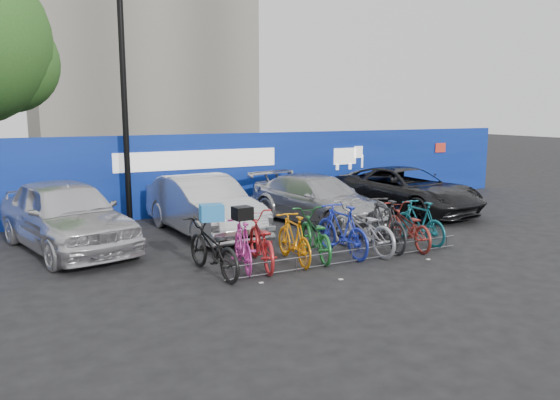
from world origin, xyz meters
TOP-DOWN VIEW (x-y plane):
  - ground at (0.00, 0.00)m, footprint 100.00×100.00m
  - hoarding at (0.01, 6.00)m, footprint 22.00×0.18m
  - lamppost at (-3.20, 5.40)m, footprint 0.25×0.50m
  - bike_rack at (-0.00, -0.60)m, footprint 5.60×0.03m
  - car_0 at (-5.03, 3.27)m, footprint 2.93×5.01m
  - car_1 at (-1.78, 3.34)m, footprint 1.92×4.56m
  - car_2 at (1.49, 3.18)m, footprint 2.76×4.82m
  - car_3 at (4.70, 3.33)m, footprint 2.95×5.20m
  - bike_0 at (-2.81, -0.03)m, footprint 0.90×2.07m
  - bike_1 at (-2.16, 0.03)m, footprint 0.83×1.73m
  - bike_2 at (-1.75, 0.08)m, footprint 1.13×2.13m
  - bike_3 at (-1.03, -0.02)m, footprint 0.66×1.75m
  - bike_4 at (-0.47, 0.11)m, footprint 1.07×2.03m
  - bike_5 at (0.15, 0.00)m, footprint 0.58×1.89m
  - bike_6 at (0.71, 0.05)m, footprint 0.88×2.16m
  - bike_7 at (1.33, 0.04)m, footprint 0.88×2.01m
  - bike_8 at (1.88, -0.10)m, footprint 0.95×1.96m
  - bike_9 at (2.39, 0.08)m, footprint 0.48×1.71m
  - cargo_crate at (-2.81, -0.03)m, footprint 0.48×0.40m
  - cargo_topcase at (-2.16, 0.03)m, footprint 0.37×0.33m

SIDE VIEW (x-z plane):
  - ground at x=0.00m, z-range 0.00..0.00m
  - bike_rack at x=0.00m, z-range 0.01..0.31m
  - bike_8 at x=1.88m, z-range 0.00..0.99m
  - bike_1 at x=-2.16m, z-range 0.00..1.00m
  - bike_4 at x=-0.47m, z-range 0.00..1.01m
  - bike_9 at x=2.39m, z-range 0.00..1.03m
  - bike_3 at x=-1.03m, z-range 0.00..1.03m
  - bike_0 at x=-2.81m, z-range 0.00..1.06m
  - bike_2 at x=-1.75m, z-range 0.00..1.06m
  - bike_6 at x=0.71m, z-range 0.00..1.11m
  - bike_5 at x=0.15m, z-range 0.00..1.13m
  - bike_7 at x=1.33m, z-range 0.00..1.17m
  - car_2 at x=1.49m, z-range 0.00..1.32m
  - car_3 at x=4.70m, z-range 0.00..1.37m
  - car_1 at x=-1.78m, z-range 0.00..1.46m
  - car_0 at x=-5.03m, z-range 0.00..1.60m
  - cargo_topcase at x=-2.16m, z-range 1.00..1.26m
  - hoarding at x=0.01m, z-range 0.00..2.40m
  - cargo_crate at x=-2.81m, z-range 1.06..1.36m
  - lamppost at x=-3.20m, z-range 0.22..6.33m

